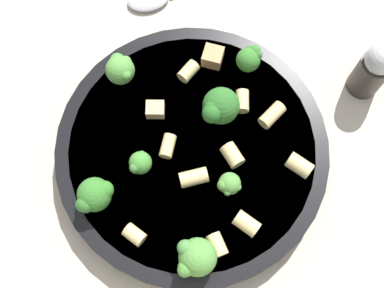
{
  "coord_description": "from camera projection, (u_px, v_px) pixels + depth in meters",
  "views": [
    {
      "loc": [
        0.16,
        -0.01,
        0.52
      ],
      "look_at": [
        0.0,
        0.0,
        0.04
      ],
      "focal_mm": 45.0,
      "sensor_mm": 36.0,
      "label": 1
    }
  ],
  "objects": [
    {
      "name": "rigatoni_8",
      "position": [
        191.0,
        71.0,
        0.53
      ],
      "size": [
        0.03,
        0.03,
        0.01
      ],
      "primitive_type": "cylinder",
      "rotation": [
        1.57,
        0.0,
        0.84
      ],
      "color": "#E0C67F",
      "rests_on": "pasta_bowl"
    },
    {
      "name": "pasta_bowl",
      "position": [
        192.0,
        151.0,
        0.52
      ],
      "size": [
        0.29,
        0.29,
        0.03
      ],
      "color": "black",
      "rests_on": "ground_plane"
    },
    {
      "name": "rigatoni_2",
      "position": [
        134.0,
        235.0,
        0.47
      ],
      "size": [
        0.02,
        0.03,
        0.01
      ],
      "primitive_type": "cylinder",
      "rotation": [
        1.57,
        0.0,
        2.46
      ],
      "color": "#E0C67F",
      "rests_on": "pasta_bowl"
    },
    {
      "name": "ground_plane",
      "position": [
        192.0,
        155.0,
        0.54
      ],
      "size": [
        2.0,
        2.0,
        0.0
      ],
      "primitive_type": "plane",
      "color": "#BCB29E"
    },
    {
      "name": "rigatoni_1",
      "position": [
        272.0,
        115.0,
        0.51
      ],
      "size": [
        0.03,
        0.03,
        0.02
      ],
      "primitive_type": "cylinder",
      "rotation": [
        1.57,
        0.0,
        0.76
      ],
      "color": "#E0C67F",
      "rests_on": "pasta_bowl"
    },
    {
      "name": "broccoli_floret_4",
      "position": [
        120.0,
        69.0,
        0.52
      ],
      "size": [
        0.04,
        0.03,
        0.04
      ],
      "color": "#9EC175",
      "rests_on": "pasta_bowl"
    },
    {
      "name": "broccoli_floret_6",
      "position": [
        192.0,
        258.0,
        0.45
      ],
      "size": [
        0.04,
        0.04,
        0.04
      ],
      "color": "#9EC175",
      "rests_on": "pasta_bowl"
    },
    {
      "name": "rigatoni_3",
      "position": [
        299.0,
        165.0,
        0.49
      ],
      "size": [
        0.03,
        0.03,
        0.02
      ],
      "primitive_type": "cylinder",
      "rotation": [
        1.57,
        0.0,
        2.47
      ],
      "color": "#E0C67F",
      "rests_on": "pasta_bowl"
    },
    {
      "name": "chicken_chunk_1",
      "position": [
        213.0,
        57.0,
        0.53
      ],
      "size": [
        0.03,
        0.03,
        0.02
      ],
      "primitive_type": "cube",
      "rotation": [
        0.0,
        0.0,
        2.82
      ],
      "color": "tan",
      "rests_on": "pasta_bowl"
    },
    {
      "name": "broccoli_floret_1",
      "position": [
        94.0,
        196.0,
        0.47
      ],
      "size": [
        0.04,
        0.04,
        0.04
      ],
      "color": "#84AD60",
      "rests_on": "pasta_bowl"
    },
    {
      "name": "rigatoni_9",
      "position": [
        190.0,
        178.0,
        0.49
      ],
      "size": [
        0.02,
        0.03,
        0.02
      ],
      "primitive_type": "cylinder",
      "rotation": [
        1.57,
        0.0,
        0.2
      ],
      "color": "#E0C67F",
      "rests_on": "pasta_bowl"
    },
    {
      "name": "broccoli_floret_5",
      "position": [
        140.0,
        163.0,
        0.49
      ],
      "size": [
        0.02,
        0.02,
        0.03
      ],
      "color": "#9EC175",
      "rests_on": "pasta_bowl"
    },
    {
      "name": "broccoli_floret_3",
      "position": [
        249.0,
        58.0,
        0.52
      ],
      "size": [
        0.03,
        0.03,
        0.03
      ],
      "color": "#93B766",
      "rests_on": "pasta_bowl"
    },
    {
      "name": "pepper_shaker",
      "position": [
        374.0,
        69.0,
        0.53
      ],
      "size": [
        0.04,
        0.04,
        0.08
      ],
      "color": "#332D28",
      "rests_on": "ground_plane"
    },
    {
      "name": "rigatoni_6",
      "position": [
        232.0,
        155.0,
        0.5
      ],
      "size": [
        0.03,
        0.03,
        0.02
      ],
      "primitive_type": "cylinder",
      "rotation": [
        1.57,
        0.0,
        2.06
      ],
      "color": "#E0C67F",
      "rests_on": "pasta_bowl"
    },
    {
      "name": "broccoli_floret_2",
      "position": [
        229.0,
        184.0,
        0.48
      ],
      "size": [
        0.02,
        0.02,
        0.03
      ],
      "color": "#9EC175",
      "rests_on": "pasta_bowl"
    },
    {
      "name": "rigatoni_5",
      "position": [
        217.0,
        245.0,
        0.47
      ],
      "size": [
        0.03,
        0.02,
        0.02
      ],
      "primitive_type": "cylinder",
      "rotation": [
        1.57,
        0.0,
        1.92
      ],
      "color": "#E0C67F",
      "rests_on": "pasta_bowl"
    },
    {
      "name": "rigatoni_4",
      "position": [
        247.0,
        224.0,
        0.48
      ],
      "size": [
        0.03,
        0.03,
        0.02
      ],
      "primitive_type": "cylinder",
      "rotation": [
        1.57,
        0.0,
        2.46
      ],
      "color": "#E0C67F",
      "rests_on": "pasta_bowl"
    },
    {
      "name": "broccoli_floret_0",
      "position": [
        220.0,
        106.0,
        0.5
      ],
      "size": [
        0.04,
        0.04,
        0.04
      ],
      "color": "#9EC175",
      "rests_on": "pasta_bowl"
    },
    {
      "name": "chicken_chunk_0",
      "position": [
        155.0,
        110.0,
        0.52
      ],
      "size": [
        0.02,
        0.02,
        0.01
      ],
      "primitive_type": "cube",
      "rotation": [
        0.0,
        0.0,
        1.52
      ],
      "color": "tan",
      "rests_on": "pasta_bowl"
    },
    {
      "name": "rigatoni_0",
      "position": [
        242.0,
        101.0,
        0.52
      ],
      "size": [
        0.02,
        0.02,
        0.01
      ],
      "primitive_type": "cylinder",
      "rotation": [
        1.57,
        0.0,
        1.49
      ],
      "color": "#E0C67F",
      "rests_on": "pasta_bowl"
    },
    {
      "name": "rigatoni_7",
      "position": [
        168.0,
        142.0,
        0.5
      ],
      "size": [
        0.03,
        0.02,
        0.01
      ],
      "primitive_type": "cylinder",
      "rotation": [
        1.57,
        0.0,
        1.3
      ],
      "color": "#E0C67F",
      "rests_on": "pasta_bowl"
    }
  ]
}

